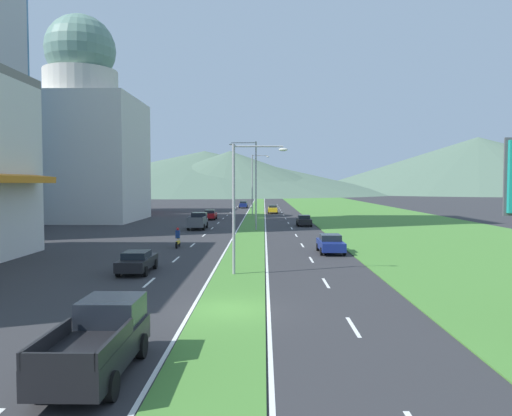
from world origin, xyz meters
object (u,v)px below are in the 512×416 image
at_px(street_lamp_mid, 253,180).
at_px(car_4, 273,209).
at_px(car_0, 243,205).
at_px(pickup_truck_0, 99,341).
at_px(car_3, 210,215).
at_px(motorcycle_rider, 178,239).
at_px(car_5, 331,244).
at_px(street_lamp_near, 241,198).
at_px(car_1, 304,220).
at_px(car_2, 137,261).
at_px(street_lamp_far, 254,181).
at_px(pickup_truck_1, 198,221).

relative_size(street_lamp_mid, car_4, 2.32).
xyz_separation_m(car_0, pickup_truck_0, (-0.16, -101.77, 0.17)).
bearing_deg(car_3, motorcycle_rider, -178.58).
bearing_deg(car_5, car_0, -172.23).
xyz_separation_m(street_lamp_mid, car_3, (-7.25, 18.18, -5.41)).
xyz_separation_m(car_0, car_4, (6.50, -20.60, -0.02)).
height_order(street_lamp_near, car_1, street_lamp_near).
bearing_deg(car_5, street_lamp_mid, -161.05).
distance_m(street_lamp_near, car_4, 65.17).
height_order(car_1, car_4, car_4).
bearing_deg(car_5, street_lamp_near, -34.84).
bearing_deg(car_0, car_2, 177.75).
bearing_deg(motorcycle_rider, street_lamp_far, -7.25).
bearing_deg(street_lamp_mid, car_3, 111.76).
xyz_separation_m(car_2, car_5, (13.65, 9.25, 0.05)).
bearing_deg(car_3, car_4, -31.04).
height_order(car_5, pickup_truck_1, pickup_truck_1).
distance_m(street_lamp_mid, car_4, 35.73).
bearing_deg(motorcycle_rider, car_0, -2.28).
height_order(car_1, pickup_truck_1, pickup_truck_1).
bearing_deg(car_4, street_lamp_far, -32.75).
bearing_deg(street_lamp_mid, pickup_truck_0, -94.57).
height_order(car_0, car_5, car_0).
bearing_deg(car_2, pickup_truck_1, 0.32).
bearing_deg(car_2, street_lamp_mid, -13.28).
bearing_deg(street_lamp_far, car_4, 57.25).
height_order(car_1, motorcycle_rider, motorcycle_rider).
relative_size(street_lamp_far, pickup_truck_0, 2.03).
relative_size(street_lamp_mid, street_lamp_far, 0.99).
distance_m(car_0, car_2, 84.91).
bearing_deg(car_1, street_lamp_far, -162.80).
distance_m(street_lamp_mid, car_0, 56.16).
relative_size(car_2, motorcycle_rider, 2.24).
distance_m(car_0, car_3, 37.80).
bearing_deg(car_4, pickup_truck_0, -4.69).
xyz_separation_m(street_lamp_far, motorcycle_rider, (-5.89, -46.32, -5.48)).
bearing_deg(pickup_truck_1, motorcycle_rider, -178.04).
bearing_deg(street_lamp_near, street_lamp_mid, 89.72).
distance_m(car_4, pickup_truck_1, 34.81).
bearing_deg(street_lamp_mid, street_lamp_far, 90.97).
xyz_separation_m(street_lamp_far, car_2, (-6.35, -58.82, -5.50)).
bearing_deg(car_4, car_5, 3.96).
distance_m(car_1, pickup_truck_1, 14.49).
bearing_deg(car_0, pickup_truck_1, 176.28).
relative_size(street_lamp_far, motorcycle_rider, 5.48).
bearing_deg(street_lamp_near, car_4, 87.24).
distance_m(car_0, pickup_truck_0, 101.77).
bearing_deg(street_lamp_far, car_5, -81.62).
relative_size(street_lamp_near, car_0, 1.72).
relative_size(pickup_truck_1, motorcycle_rider, 2.70).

